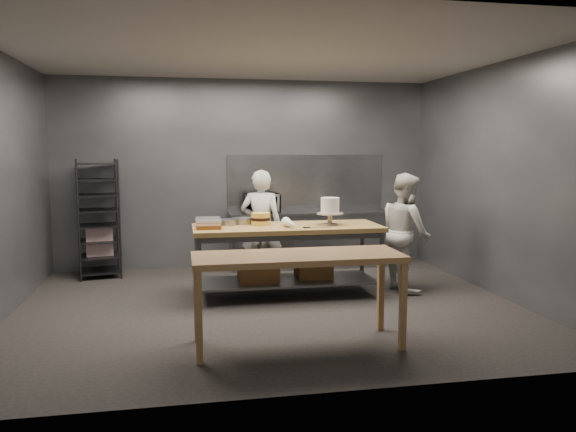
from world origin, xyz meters
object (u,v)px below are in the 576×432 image
(work_table, at_px, (285,252))
(frosted_cake_stand, at_px, (330,208))
(chef_right, at_px, (406,232))
(microwave, at_px, (262,203))
(chef_behind, at_px, (261,227))
(speed_rack, at_px, (99,219))
(layer_cake, at_px, (261,219))
(near_counter, at_px, (298,263))

(work_table, distance_m, frosted_cake_stand, 0.81)
(chef_right, xyz_separation_m, frosted_cake_stand, (-1.07, -0.08, 0.35))
(microwave, bearing_deg, chef_behind, -98.88)
(work_table, bearing_deg, frosted_cake_stand, -4.78)
(chef_behind, bearing_deg, speed_rack, -2.33)
(chef_right, height_order, layer_cake, chef_right)
(microwave, bearing_deg, frosted_cake_stand, -70.57)
(chef_behind, bearing_deg, chef_right, 175.57)
(work_table, xyz_separation_m, chef_behind, (-0.20, 0.79, 0.23))
(near_counter, height_order, microwave, microwave)
(chef_behind, relative_size, chef_right, 1.02)
(chef_right, distance_m, layer_cake, 1.97)
(work_table, bearing_deg, microwave, 91.64)
(speed_rack, xyz_separation_m, layer_cake, (2.22, -1.54, 0.14))
(work_table, bearing_deg, speed_rack, 146.68)
(work_table, height_order, microwave, microwave)
(near_counter, xyz_separation_m, layer_cake, (-0.08, 1.97, 0.19))
(microwave, relative_size, frosted_cake_stand, 1.52)
(microwave, bearing_deg, near_counter, -92.75)
(near_counter, bearing_deg, chef_right, 45.13)
(microwave, xyz_separation_m, frosted_cake_stand, (0.63, -1.78, 0.09))
(near_counter, xyz_separation_m, frosted_cake_stand, (0.80, 1.81, 0.33))
(near_counter, distance_m, chef_right, 2.66)
(frosted_cake_stand, bearing_deg, work_table, 175.22)
(speed_rack, relative_size, microwave, 3.23)
(chef_behind, bearing_deg, near_counter, 107.51)
(chef_behind, bearing_deg, frosted_cake_stand, 150.76)
(chef_right, bearing_deg, frosted_cake_stand, 91.15)
(chef_behind, relative_size, layer_cake, 6.62)
(chef_right, relative_size, frosted_cake_stand, 4.44)
(speed_rack, height_order, microwave, speed_rack)
(chef_right, distance_m, microwave, 2.43)
(chef_right, bearing_deg, near_counter, 132.24)
(frosted_cake_stand, xyz_separation_m, layer_cake, (-0.88, 0.16, -0.14))
(work_table, distance_m, near_counter, 1.88)
(work_table, relative_size, chef_right, 1.52)
(work_table, distance_m, chef_right, 1.67)
(work_table, height_order, chef_right, chef_right)
(speed_rack, height_order, frosted_cake_stand, speed_rack)
(chef_right, bearing_deg, work_table, 88.06)
(frosted_cake_stand, bearing_deg, microwave, 109.43)
(near_counter, bearing_deg, layer_cake, 92.31)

